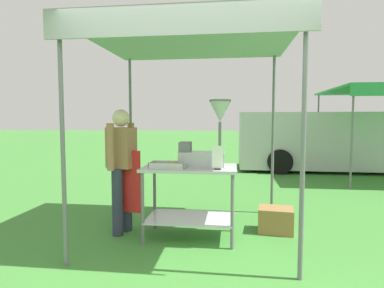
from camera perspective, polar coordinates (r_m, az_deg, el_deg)
ground_plane at (r=8.73m, az=4.61°, el=-5.43°), size 70.00×70.00×0.00m
stall_canopy at (r=4.13m, az=-0.18°, el=17.31°), size 2.49×2.35×2.51m
donut_cart at (r=4.01m, az=-0.36°, el=-7.54°), size 1.15×0.69×0.90m
donut_tray at (r=3.85m, az=-4.25°, el=-3.92°), size 0.42×0.26×0.07m
donut_fryer at (r=3.96m, az=2.73°, el=0.55°), size 0.63×0.28×0.82m
menu_sign at (r=3.71m, az=4.54°, el=-2.73°), size 0.13×0.05×0.28m
vendor at (r=4.24m, az=-12.36°, el=-3.56°), size 0.47×0.53×1.61m
supply_crate at (r=4.48m, az=14.65°, el=-12.92°), size 0.48×0.40×0.32m
van_silver at (r=10.31m, az=24.36°, el=0.61°), size 5.69×2.11×1.69m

